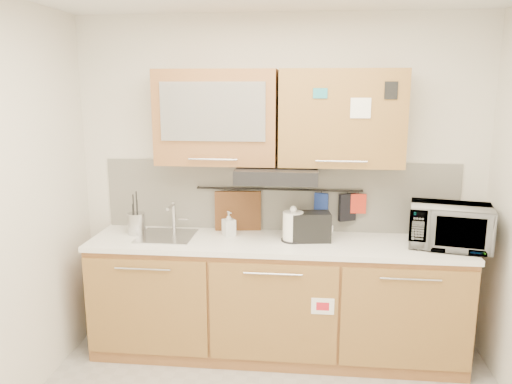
# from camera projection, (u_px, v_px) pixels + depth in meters

# --- Properties ---
(wall_back) EXTENTS (3.20, 0.00, 3.20)m
(wall_back) POSITION_uv_depth(u_px,v_px,m) (279.00, 183.00, 3.97)
(wall_back) COLOR silver
(wall_back) RESTS_ON ground
(base_cabinet) EXTENTS (2.80, 0.64, 0.88)m
(base_cabinet) POSITION_uv_depth(u_px,v_px,m) (276.00, 304.00, 3.86)
(base_cabinet) COLOR #A36E39
(base_cabinet) RESTS_ON floor
(countertop) EXTENTS (2.82, 0.62, 0.04)m
(countertop) POSITION_uv_depth(u_px,v_px,m) (276.00, 243.00, 3.76)
(countertop) COLOR white
(countertop) RESTS_ON base_cabinet
(backsplash) EXTENTS (2.80, 0.02, 0.56)m
(backsplash) POSITION_uv_depth(u_px,v_px,m) (279.00, 196.00, 3.98)
(backsplash) COLOR silver
(backsplash) RESTS_ON countertop
(upper_cabinets) EXTENTS (1.82, 0.37, 0.70)m
(upper_cabinets) POSITION_uv_depth(u_px,v_px,m) (278.00, 118.00, 3.69)
(upper_cabinets) COLOR #A36E39
(upper_cabinets) RESTS_ON wall_back
(range_hood) EXTENTS (0.60, 0.46, 0.10)m
(range_hood) POSITION_uv_depth(u_px,v_px,m) (277.00, 174.00, 3.71)
(range_hood) COLOR black
(range_hood) RESTS_ON upper_cabinets
(sink) EXTENTS (0.42, 0.40, 0.26)m
(sink) POSITION_uv_depth(u_px,v_px,m) (167.00, 236.00, 3.85)
(sink) COLOR silver
(sink) RESTS_ON countertop
(utensil_rail) EXTENTS (1.30, 0.02, 0.02)m
(utensil_rail) POSITION_uv_depth(u_px,v_px,m) (279.00, 189.00, 3.93)
(utensil_rail) COLOR black
(utensil_rail) RESTS_ON backsplash
(utensil_crock) EXTENTS (0.17, 0.17, 0.34)m
(utensil_crock) POSITION_uv_depth(u_px,v_px,m) (137.00, 223.00, 3.90)
(utensil_crock) COLOR #B6B7BB
(utensil_crock) RESTS_ON countertop
(kettle) EXTENTS (0.20, 0.19, 0.27)m
(kettle) POSITION_uv_depth(u_px,v_px,m) (293.00, 227.00, 3.72)
(kettle) COLOR white
(kettle) RESTS_ON countertop
(toaster) EXTENTS (0.31, 0.21, 0.22)m
(toaster) POSITION_uv_depth(u_px,v_px,m) (311.00, 226.00, 3.73)
(toaster) COLOR black
(toaster) RESTS_ON countertop
(microwave) EXTENTS (0.62, 0.48, 0.31)m
(microwave) POSITION_uv_depth(u_px,v_px,m) (450.00, 226.00, 3.58)
(microwave) COLOR #999999
(microwave) RESTS_ON countertop
(soap_bottle) EXTENTS (0.12, 0.12, 0.19)m
(soap_bottle) POSITION_uv_depth(u_px,v_px,m) (229.00, 224.00, 3.86)
(soap_bottle) COLOR #999999
(soap_bottle) RESTS_ON countertop
(cutting_board) EXTENTS (0.37, 0.08, 0.45)m
(cutting_board) POSITION_uv_depth(u_px,v_px,m) (238.00, 219.00, 4.00)
(cutting_board) COLOR brown
(cutting_board) RESTS_ON utensil_rail
(oven_mitt) EXTENTS (0.11, 0.06, 0.18)m
(oven_mitt) POSITION_uv_depth(u_px,v_px,m) (321.00, 204.00, 3.91)
(oven_mitt) COLOR navy
(oven_mitt) RESTS_ON utensil_rail
(dark_pouch) EXTENTS (0.14, 0.09, 0.22)m
(dark_pouch) POSITION_uv_depth(u_px,v_px,m) (347.00, 207.00, 3.89)
(dark_pouch) COLOR black
(dark_pouch) RESTS_ON utensil_rail
(pot_holder) EXTENTS (0.12, 0.02, 0.15)m
(pot_holder) POSITION_uv_depth(u_px,v_px,m) (358.00, 204.00, 3.88)
(pot_holder) COLOR red
(pot_holder) RESTS_ON utensil_rail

